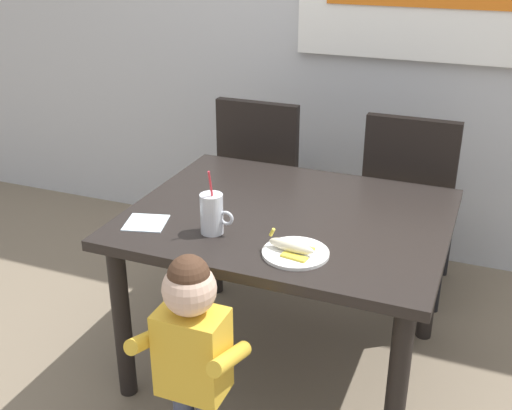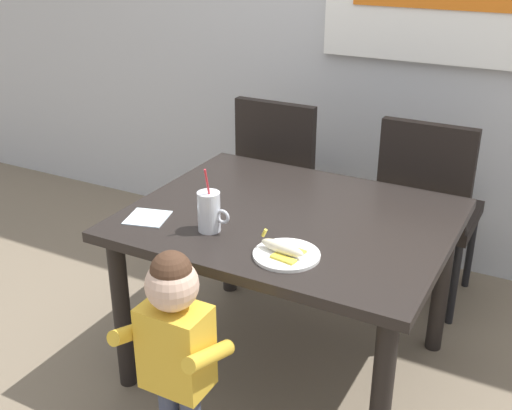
# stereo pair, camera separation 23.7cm
# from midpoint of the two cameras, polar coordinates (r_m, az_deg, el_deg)

# --- Properties ---
(ground_plane) EXTENTS (24.00, 24.00, 0.00)m
(ground_plane) POSITION_cam_midpoint_polar(r_m,az_deg,el_deg) (2.82, 0.20, -14.04)
(ground_plane) COLOR #7A6B56
(dining_table) EXTENTS (1.22, 0.99, 0.71)m
(dining_table) POSITION_cam_midpoint_polar(r_m,az_deg,el_deg) (2.49, 0.22, -2.82)
(dining_table) COLOR black
(dining_table) RESTS_ON ground
(dining_chair_left) EXTENTS (0.44, 0.44, 0.96)m
(dining_chair_left) POSITION_cam_midpoint_polar(r_m,az_deg,el_deg) (3.29, -1.22, 2.69)
(dining_chair_left) COLOR black
(dining_chair_left) RESTS_ON ground
(dining_chair_right) EXTENTS (0.44, 0.44, 0.96)m
(dining_chair_right) POSITION_cam_midpoint_polar(r_m,az_deg,el_deg) (3.09, 11.60, 0.75)
(dining_chair_right) COLOR black
(dining_chair_right) RESTS_ON ground
(toddler_standing) EXTENTS (0.33, 0.24, 0.84)m
(toddler_standing) POSITION_cam_midpoint_polar(r_m,az_deg,el_deg) (2.06, -9.19, -12.34)
(toddler_standing) COLOR #3F4760
(toddler_standing) RESTS_ON ground
(milk_cup) EXTENTS (0.13, 0.08, 0.25)m
(milk_cup) POSITION_cam_midpoint_polar(r_m,az_deg,el_deg) (2.28, -6.97, -1.05)
(milk_cup) COLOR silver
(milk_cup) RESTS_ON dining_table
(snack_plate) EXTENTS (0.23, 0.23, 0.01)m
(snack_plate) POSITION_cam_midpoint_polar(r_m,az_deg,el_deg) (2.14, 0.44, -4.44)
(snack_plate) COLOR white
(snack_plate) RESTS_ON dining_table
(peeled_banana) EXTENTS (0.17, 0.12, 0.07)m
(peeled_banana) POSITION_cam_midpoint_polar(r_m,az_deg,el_deg) (2.13, 0.08, -3.87)
(peeled_banana) COLOR #F4EAC6
(peeled_banana) RESTS_ON snack_plate
(paper_napkin) EXTENTS (0.18, 0.18, 0.00)m
(paper_napkin) POSITION_cam_midpoint_polar(r_m,az_deg,el_deg) (2.42, -12.70, -1.64)
(paper_napkin) COLOR silver
(paper_napkin) RESTS_ON dining_table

